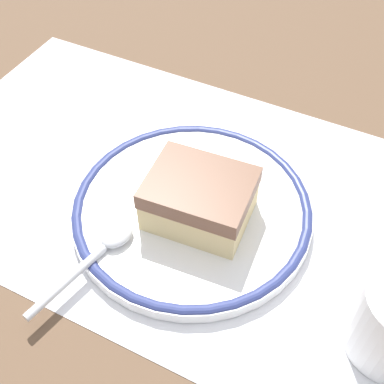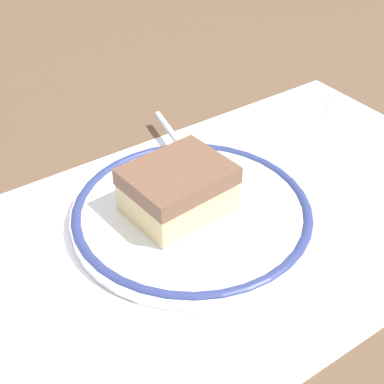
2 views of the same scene
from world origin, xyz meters
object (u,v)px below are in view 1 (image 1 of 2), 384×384
Objects in this scene: cake_slice at (199,199)px; plate at (192,209)px; spoon at (101,249)px; napkin at (13,197)px.

plate is at bearing 147.80° from cake_slice.
spoon is at bearing -127.42° from cake_slice.
cake_slice is 0.10m from spoon.
plate is at bearing 20.06° from napkin.
napkin is (-0.12, 0.02, -0.02)m from spoon.
cake_slice is at bearing 52.58° from spoon.
cake_slice is 0.72× the size of napkin.
plate is at bearing 60.35° from spoon.
plate is 1.70× the size of napkin.
spoon is 0.12m from napkin.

